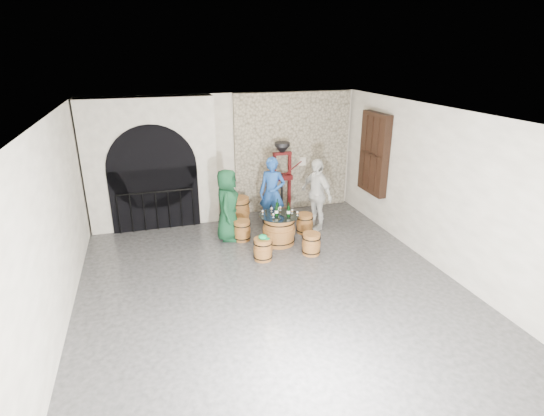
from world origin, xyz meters
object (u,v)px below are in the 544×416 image
object	(u,v)px
person_green	(228,205)
person_white	(316,194)
barrel_stool_far	(273,219)
side_barrel	(240,211)
wine_bottle_center	(289,211)
wine_bottle_right	(277,207)
barrel_table	(279,229)
barrel_stool_near_right	(311,244)
barrel_stool_near_left	(263,249)
wine_bottle_left	(277,210)
barrel_stool_right	(305,223)
person_blue	(272,193)
corking_press	(282,174)
barrel_stool_left	(242,230)

from	to	relation	value
person_green	person_white	distance (m)	2.20
barrel_stool_far	side_barrel	bearing A→B (deg)	142.09
wine_bottle_center	wine_bottle_right	world-z (taller)	same
barrel_table	barrel_stool_near_right	distance (m)	0.89
barrel_stool_far	barrel_stool_near_left	xyz separation A→B (m)	(-0.70, -1.55, 0.00)
barrel_stool_far	barrel_stool_near_left	world-z (taller)	same
wine_bottle_center	wine_bottle_left	bearing A→B (deg)	158.51
barrel_stool_near_right	barrel_stool_right	bearing A→B (deg)	76.19
barrel_stool_right	wine_bottle_center	distance (m)	1.01
wine_bottle_center	person_blue	bearing A→B (deg)	91.68
wine_bottle_left	wine_bottle_right	distance (m)	0.21
person_blue	wine_bottle_right	distance (m)	0.87
person_white	wine_bottle_right	xyz separation A→B (m)	(-1.13, -0.43, -0.06)
person_green	corking_press	distance (m)	2.04
barrel_stool_far	person_green	size ratio (longest dim) A/B	0.28
side_barrel	barrel_table	bearing A→B (deg)	-67.45
wine_bottle_right	side_barrel	size ratio (longest dim) A/B	0.46
barrel_stool_right	person_green	xyz separation A→B (m)	(-1.85, 0.18, 0.61)
barrel_stool_near_right	person_green	size ratio (longest dim) A/B	0.28
wine_bottle_left	corking_press	bearing A→B (deg)	68.15
barrel_stool_right	barrel_stool_near_right	size ratio (longest dim) A/B	1.00
barrel_stool_right	wine_bottle_center	size ratio (longest dim) A/B	1.49
barrel_table	wine_bottle_right	xyz separation A→B (m)	(0.01, 0.16, 0.49)
barrel_table	side_barrel	size ratio (longest dim) A/B	1.30
barrel_stool_near_left	side_barrel	distance (m)	2.12
barrel_stool_near_right	person_green	world-z (taller)	person_green
wine_bottle_right	barrel_stool_left	bearing A→B (deg)	160.86
person_white	wine_bottle_right	size ratio (longest dim) A/B	5.49
person_white	corking_press	bearing A→B (deg)	-173.48
side_barrel	barrel_stool_near_right	bearing A→B (deg)	-62.90
person_blue	wine_bottle_left	world-z (taller)	person_blue
person_green	barrel_table	bearing A→B (deg)	-98.30
barrel_table	barrel_stool_far	xyz separation A→B (m)	(0.13, 0.88, -0.11)
barrel_stool_near_left	wine_bottle_left	xyz separation A→B (m)	(0.50, 0.63, 0.60)
person_green	barrel_stool_far	bearing A→B (deg)	-55.68
barrel_stool_right	person_white	xyz separation A→B (m)	(0.35, 0.18, 0.65)
barrel_stool_near_left	wine_bottle_left	world-z (taller)	wine_bottle_left
barrel_stool_near_left	wine_bottle_center	distance (m)	1.10
barrel_stool_left	person_green	xyz separation A→B (m)	(-0.29, 0.16, 0.61)
person_blue	wine_bottle_center	distance (m)	1.15
wine_bottle_left	corking_press	world-z (taller)	corking_press
barrel_stool_left	barrel_stool_right	distance (m)	1.56
barrel_stool_left	wine_bottle_right	bearing A→B (deg)	-19.14
barrel_stool_right	person_blue	distance (m)	1.10
barrel_stool_right	wine_bottle_right	size ratio (longest dim) A/B	1.49
barrel_stool_right	person_white	size ratio (longest dim) A/B	0.27
barrel_stool_right	person_blue	size ratio (longest dim) A/B	0.27
barrel_stool_left	wine_bottle_left	size ratio (longest dim) A/B	1.49
barrel_stool_near_right	barrel_stool_left	bearing A→B (deg)	138.05
barrel_table	person_blue	distance (m)	1.16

